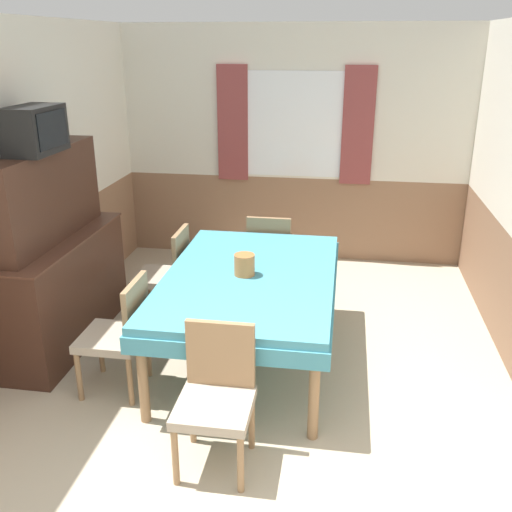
{
  "coord_description": "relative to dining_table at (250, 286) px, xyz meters",
  "views": [
    {
      "loc": [
        0.58,
        -1.99,
        2.42
      ],
      "look_at": [
        -0.05,
        2.0,
        0.89
      ],
      "focal_mm": 40.0,
      "sensor_mm": 36.0,
      "label": 1
    }
  ],
  "objects": [
    {
      "name": "chair_left_near",
      "position": [
        -0.85,
        -0.57,
        -0.17
      ],
      "size": [
        0.44,
        0.44,
        0.87
      ],
      "rotation": [
        0.0,
        0.0,
        1.57
      ],
      "color": "#93704C",
      "rests_on": "ground_plane"
    },
    {
      "name": "sideboard",
      "position": [
        -1.6,
        0.06,
        0.05
      ],
      "size": [
        0.46,
        1.58,
        1.64
      ],
      "color": "#3D2319",
      "rests_on": "ground_plane"
    },
    {
      "name": "wall_back",
      "position": [
        0.1,
        2.4,
        0.68
      ],
      "size": [
        4.24,
        0.1,
        2.6
      ],
      "color": "silver",
      "rests_on": "ground_plane"
    },
    {
      "name": "chair_head_window",
      "position": [
        -0.0,
        1.2,
        -0.17
      ],
      "size": [
        0.44,
        0.44,
        0.87
      ],
      "color": "#93704C",
      "rests_on": "ground_plane"
    },
    {
      "name": "vase",
      "position": [
        -0.04,
        -0.02,
        0.18
      ],
      "size": [
        0.16,
        0.16,
        0.16
      ],
      "color": "#B26B38",
      "rests_on": "dining_table"
    },
    {
      "name": "wall_left",
      "position": [
        -1.85,
        0.19,
        0.66
      ],
      "size": [
        0.05,
        4.78,
        2.6
      ],
      "color": "silver",
      "rests_on": "ground_plane"
    },
    {
      "name": "tv",
      "position": [
        -1.57,
        -0.08,
        1.17
      ],
      "size": [
        0.29,
        0.51,
        0.34
      ],
      "color": "black",
      "rests_on": "sideboard"
    },
    {
      "name": "dining_table",
      "position": [
        0.0,
        0.0,
        0.0
      ],
      "size": [
        1.32,
        2.02,
        0.74
      ],
      "color": "teal",
      "rests_on": "ground_plane"
    },
    {
      "name": "chair_head_near",
      "position": [
        -0.0,
        -1.2,
        -0.17
      ],
      "size": [
        0.44,
        0.44,
        0.87
      ],
      "rotation": [
        0.0,
        0.0,
        3.14
      ],
      "color": "#93704C",
      "rests_on": "ground_plane"
    },
    {
      "name": "chair_left_far",
      "position": [
        -0.85,
        0.57,
        -0.17
      ],
      "size": [
        0.44,
        0.44,
        0.87
      ],
      "rotation": [
        0.0,
        0.0,
        1.57
      ],
      "color": "#93704C",
      "rests_on": "ground_plane"
    }
  ]
}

